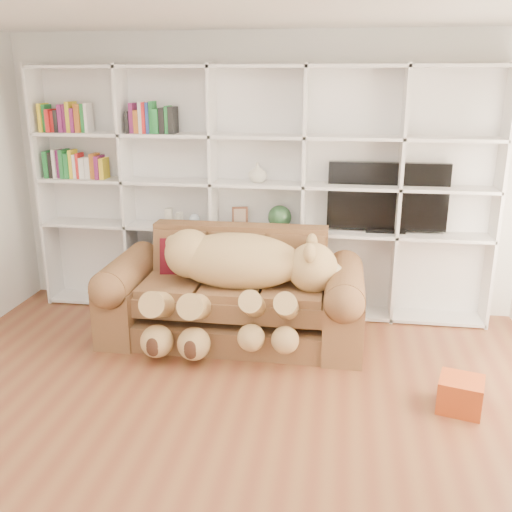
% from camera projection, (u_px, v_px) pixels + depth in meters
% --- Properties ---
extents(floor, '(5.00, 5.00, 0.00)m').
position_uv_depth(floor, '(206.00, 446.00, 3.68)').
color(floor, brown).
rests_on(floor, ground).
extents(wall_back, '(5.00, 0.02, 2.70)m').
position_uv_depth(wall_back, '(261.00, 175.00, 5.63)').
color(wall_back, white).
rests_on(wall_back, floor).
extents(bookshelf, '(4.43, 0.35, 2.40)m').
position_uv_depth(bookshelf, '(235.00, 182.00, 5.55)').
color(bookshelf, white).
rests_on(bookshelf, floor).
extents(sofa, '(2.30, 0.99, 0.97)m').
position_uv_depth(sofa, '(234.00, 298.00, 5.15)').
color(sofa, brown).
rests_on(sofa, floor).
extents(teddy_bear, '(1.66, 0.92, 0.96)m').
position_uv_depth(teddy_bear, '(237.00, 275.00, 4.87)').
color(teddy_bear, tan).
rests_on(teddy_bear, sofa).
extents(throw_pillow, '(0.39, 0.26, 0.39)m').
position_uv_depth(throw_pillow, '(181.00, 258.00, 5.29)').
color(throw_pillow, '#530E0E').
rests_on(throw_pillow, sofa).
extents(gift_box, '(0.36, 0.35, 0.24)m').
position_uv_depth(gift_box, '(460.00, 394.00, 4.05)').
color(gift_box, '#B14317').
rests_on(gift_box, floor).
extents(tv, '(1.12, 0.18, 0.66)m').
position_uv_depth(tv, '(387.00, 198.00, 5.37)').
color(tv, black).
rests_on(tv, bookshelf).
extents(picture_frame, '(0.16, 0.07, 0.19)m').
position_uv_depth(picture_frame, '(240.00, 216.00, 5.59)').
color(picture_frame, '#542D1C').
rests_on(picture_frame, bookshelf).
extents(green_vase, '(0.23, 0.23, 0.23)m').
position_uv_depth(green_vase, '(280.00, 217.00, 5.53)').
color(green_vase, '#2A522E').
rests_on(green_vase, bookshelf).
extents(figurine_tall, '(0.08, 0.08, 0.16)m').
position_uv_depth(figurine_tall, '(169.00, 216.00, 5.70)').
color(figurine_tall, beige).
rests_on(figurine_tall, bookshelf).
extents(figurine_short, '(0.08, 0.08, 0.13)m').
position_uv_depth(figurine_short, '(180.00, 219.00, 5.69)').
color(figurine_short, beige).
rests_on(figurine_short, bookshelf).
extents(snow_globe, '(0.11, 0.11, 0.11)m').
position_uv_depth(snow_globe, '(194.00, 219.00, 5.67)').
color(snow_globe, white).
rests_on(snow_globe, bookshelf).
extents(shelf_vase, '(0.22, 0.22, 0.19)m').
position_uv_depth(shelf_vase, '(258.00, 172.00, 5.43)').
color(shelf_vase, beige).
rests_on(shelf_vase, bookshelf).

